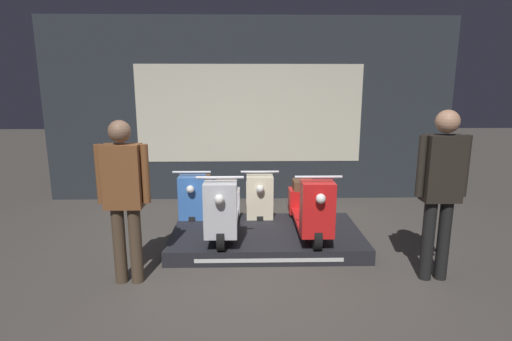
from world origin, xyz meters
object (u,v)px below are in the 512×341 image
Objects in this scene: person_left_browsing at (124,191)px; person_right_browsing at (441,184)px; scooter_backrow_0 at (198,197)px; scooter_display_right at (310,207)px; scooter_backrow_1 at (259,197)px; scooter_display_left at (224,208)px.

person_left_browsing is 0.95× the size of person_right_browsing.
scooter_backrow_0 is 0.89× the size of person_right_browsing.
scooter_display_right is at bearing -35.45° from scooter_backrow_0.
person_left_browsing is at bearing -155.07° from scooter_display_right.
scooter_backrow_0 is at bearing 180.00° from scooter_backrow_1.
scooter_backrow_0 is 2.23m from person_left_browsing.
scooter_display_left is 1.00× the size of scooter_backrow_0.
scooter_display_left is 1.43m from person_left_browsing.
scooter_backrow_1 is at bearing 131.26° from person_right_browsing.
scooter_backrow_0 is (-1.58, 1.12, -0.18)m from scooter_display_right.
person_right_browsing is at bearing -0.00° from person_left_browsing.
person_right_browsing is (1.82, -2.08, 0.72)m from scooter_backrow_1.
scooter_backrow_0 is 0.95m from scooter_backrow_1.
person_left_browsing is at bearing -124.56° from scooter_backrow_1.
scooter_backrow_1 is (-0.62, 1.12, -0.18)m from scooter_display_right.
person_left_browsing is 3.25m from person_right_browsing.
scooter_display_right is 0.94× the size of person_left_browsing.
person_right_browsing reaches higher than scooter_backrow_1.
person_right_browsing reaches higher than scooter_display_right.
person_right_browsing reaches higher than scooter_display_left.
person_right_browsing is at bearing -36.79° from scooter_backrow_0.
scooter_display_left is at bearing 45.15° from person_left_browsing.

